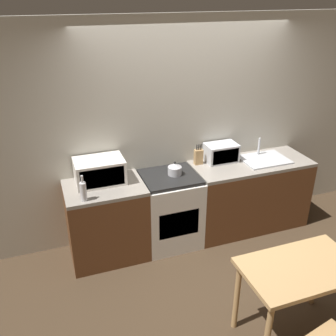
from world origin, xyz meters
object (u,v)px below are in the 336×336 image
bottle (83,191)px  toaster_oven (221,153)px  microwave (100,171)px  stove_range (170,209)px  kettle (175,169)px  dining_table (300,277)px

bottle → toaster_oven: bottle is taller
microwave → bottle: (-0.23, -0.34, -0.03)m
toaster_oven → bottle: bearing=-167.3°
bottle → toaster_oven: 1.77m
stove_range → microwave: microwave is taller
kettle → bottle: (-1.06, -0.24, 0.04)m
microwave → dining_table: size_ratio=0.54×
stove_range → kettle: bearing=8.6°
bottle → dining_table: bearing=-43.0°
microwave → bottle: bottle is taller
kettle → toaster_oven: toaster_oven is taller
microwave → bottle: bearing=-123.9°
dining_table → toaster_oven: bearing=84.4°
microwave → kettle: bearing=-6.8°
kettle → bottle: size_ratio=0.60×
toaster_oven → kettle: bearing=-167.2°
dining_table → bottle: bearing=137.0°
dining_table → microwave: bearing=126.6°
stove_range → dining_table: stove_range is taller
bottle → microwave: bearing=56.1°
kettle → dining_table: (0.49, -1.68, -0.31)m
kettle → stove_range: bearing=-171.4°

